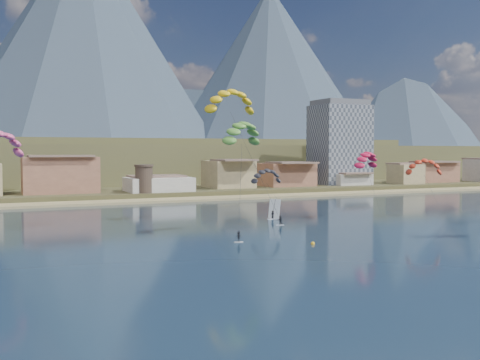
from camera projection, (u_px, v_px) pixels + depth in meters
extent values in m
plane|color=black|center=(355.00, 281.00, 63.85)|extent=(2400.00, 2400.00, 0.00)
cube|color=tan|center=(134.00, 202.00, 160.38)|extent=(2200.00, 12.00, 0.90)
cube|color=brown|center=(29.00, 165.00, 573.86)|extent=(2200.00, 900.00, 4.00)
cube|color=brown|center=(159.00, 161.00, 280.10)|extent=(320.00, 150.00, 15.00)
cone|color=#2A3846|center=(84.00, 42.00, 860.21)|extent=(440.00, 440.00, 360.00)
cone|color=#2A3846|center=(269.00, 72.00, 948.51)|extent=(380.00, 380.00, 290.00)
cone|color=#2A3846|center=(397.00, 92.00, 1073.36)|extent=(340.00, 340.00, 250.00)
cone|color=#2A3846|center=(477.00, 104.00, 1173.37)|extent=(320.00, 320.00, 220.00)
cube|color=#2A3846|center=(14.00, 124.00, 880.50)|extent=(2000.00, 200.00, 110.00)
cube|color=gray|center=(340.00, 145.00, 214.34)|extent=(20.00, 16.00, 30.00)
cube|color=#59595E|center=(340.00, 103.00, 213.50)|extent=(18.00, 14.40, 2.00)
cylinder|color=#47382D|center=(144.00, 180.00, 169.41)|extent=(5.20, 5.20, 8.00)
cylinder|color=#47382D|center=(144.00, 166.00, 169.18)|extent=(5.82, 5.82, 0.60)
cube|color=silver|center=(280.00, 225.00, 111.34)|extent=(1.60, 0.90, 0.10)
imported|color=black|center=(280.00, 220.00, 111.29)|extent=(1.02, 0.90, 1.76)
cylinder|color=#262626|center=(255.00, 164.00, 114.61)|extent=(0.05, 0.05, 25.25)
cube|color=silver|center=(239.00, 242.00, 90.76)|extent=(1.52, 0.73, 0.10)
imported|color=black|center=(239.00, 237.00, 90.71)|extent=(1.19, 0.84, 1.68)
cylinder|color=#262626|center=(240.00, 187.00, 95.44)|extent=(0.05, 0.05, 18.21)
cylinder|color=#262626|center=(274.00, 199.00, 126.93)|extent=(0.04, 0.04, 10.64)
cylinder|color=#262626|center=(437.00, 196.00, 122.62)|extent=(0.04, 0.04, 12.20)
cylinder|color=#262626|center=(377.00, 193.00, 119.90)|extent=(0.04, 0.04, 13.48)
cube|color=silver|center=(273.00, 219.00, 121.33)|extent=(2.43, 0.73, 0.12)
imported|color=black|center=(273.00, 215.00, 121.28)|extent=(0.86, 0.56, 1.74)
cube|color=white|center=(274.00, 209.00, 121.38)|extent=(0.97, 2.63, 4.16)
sphere|color=yellow|center=(313.00, 244.00, 88.69)|extent=(0.64, 0.64, 0.64)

